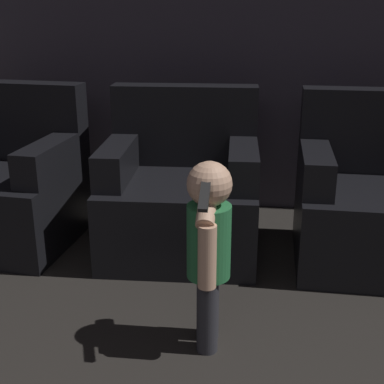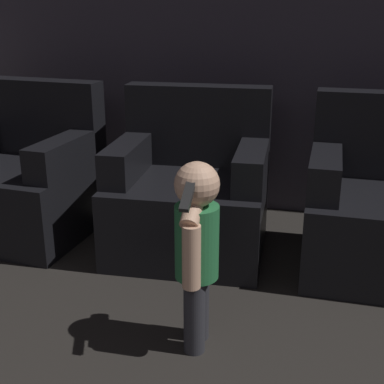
{
  "view_description": "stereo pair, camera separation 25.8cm",
  "coord_description": "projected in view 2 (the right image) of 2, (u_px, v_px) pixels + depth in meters",
  "views": [
    {
      "loc": [
        0.25,
        0.82,
        1.4
      ],
      "look_at": [
        -0.08,
        3.23,
        0.53
      ],
      "focal_mm": 50.0,
      "sensor_mm": 36.0,
      "label": 1
    },
    {
      "loc": [
        0.5,
        0.86,
        1.4
      ],
      "look_at": [
        -0.08,
        3.23,
        0.53
      ],
      "focal_mm": 50.0,
      "sensor_mm": 36.0,
      "label": 2
    }
  ],
  "objects": [
    {
      "name": "armchair_middle",
      "position": [
        190.0,
        195.0,
        3.14
      ],
      "size": [
        0.91,
        0.82,
        0.94
      ],
      "rotation": [
        0.0,
        0.0,
        0.05
      ],
      "color": "black",
      "rests_on": "ground_plane"
    },
    {
      "name": "wall_back",
      "position": [
        250.0,
        19.0,
        3.47
      ],
      "size": [
        8.4,
        0.05,
        2.6
      ],
      "color": "#3D3842",
      "rests_on": "ground_plane"
    },
    {
      "name": "armchair_left",
      "position": [
        22.0,
        181.0,
        3.38
      ],
      "size": [
        0.93,
        0.85,
        0.94
      ],
      "rotation": [
        0.0,
        0.0,
        -0.08
      ],
      "color": "black",
      "rests_on": "ground_plane"
    },
    {
      "name": "person_toddler",
      "position": [
        196.0,
        242.0,
        2.16
      ],
      "size": [
        0.18,
        0.32,
        0.82
      ],
      "rotation": [
        0.0,
        0.0,
        -1.52
      ],
      "color": "#28282D",
      "rests_on": "ground_plane"
    }
  ]
}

